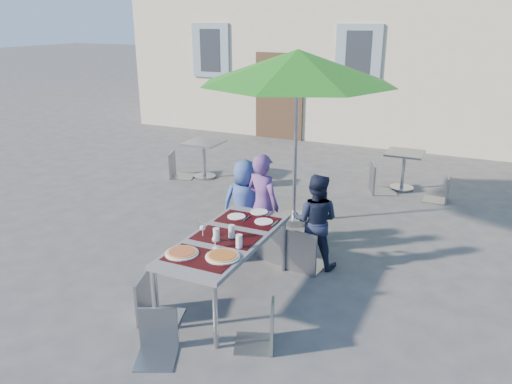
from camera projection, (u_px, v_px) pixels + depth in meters
The scene contains 22 objects.
ground at pixel (194, 281), 6.06m from camera, with size 90.00×90.00×0.00m, color #414144.
dining_table at pixel (226, 242), 5.49m from camera, with size 0.80×1.85×0.76m.
pizza_near_left at pixel (182, 252), 5.08m from camera, with size 0.35×0.35×0.03m.
pizza_near_right at pixel (223, 256), 5.01m from camera, with size 0.36×0.36×0.03m.
glassware at pixel (225, 235), 5.34m from camera, with size 0.56×0.37×0.15m.
place_settings at pixel (253, 217), 6.02m from camera, with size 0.62×0.48×0.01m.
child_0 at pixel (245, 204), 6.83m from camera, with size 0.61×0.39×1.24m, color #365096.
child_1 at pixel (263, 205), 6.57m from camera, with size 0.51×0.33×1.39m, color #5D3C7B.
child_2 at pixel (315, 221), 6.27m from camera, with size 0.60×0.34×1.23m, color #171E34.
chair_0 at pixel (213, 219), 6.50m from camera, with size 0.53×0.54×0.94m.
chair_1 at pixel (276, 217), 6.42m from camera, with size 0.53×0.54×1.03m.
chair_2 at pixel (304, 224), 6.15m from camera, with size 0.51×0.52×1.06m.
chair_3 at pixel (150, 273), 5.15m from camera, with size 0.52×0.51×0.93m.
chair_4 at pixel (263, 302), 4.72m from camera, with size 0.49×0.48×0.84m.
chair_5 at pixel (155, 309), 4.60m from camera, with size 0.50×0.50×0.84m.
patio_umbrella at pixel (298, 68), 7.06m from camera, with size 2.87×2.87×2.62m.
cafe_table_0 at pixel (204, 153), 9.85m from camera, with size 0.69×0.69×0.73m.
bg_chair_l_0 at pixel (176, 149), 9.85m from camera, with size 0.56×0.55×0.98m.
bg_chair_r_0 at pixel (248, 158), 9.39m from camera, with size 0.46×0.45×0.90m.
cafe_table_1 at pixel (404, 165), 9.19m from camera, with size 0.66×0.66×0.71m.
bg_chair_l_1 at pixel (380, 161), 8.97m from camera, with size 0.59×0.59×1.02m.
bg_chair_r_1 at pixel (444, 173), 8.54m from camera, with size 0.40×0.39×0.89m.
Camera 1 is at (2.95, -4.54, 3.03)m, focal length 35.00 mm.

